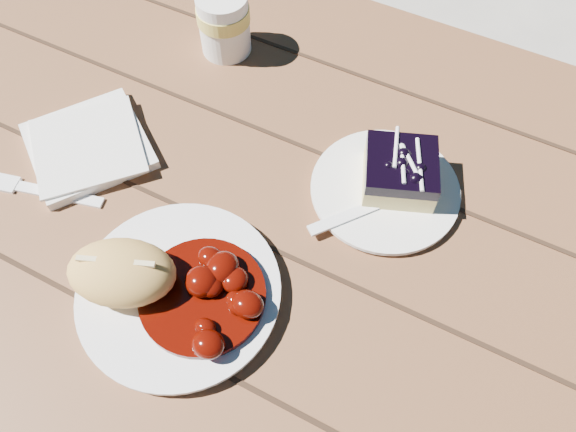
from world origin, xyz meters
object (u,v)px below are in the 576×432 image
at_px(picnic_table, 425,314).
at_px(main_plate, 180,293).
at_px(second_cup, 224,24).
at_px(blueberry_cake, 400,171).
at_px(bread_roll, 122,273).
at_px(dessert_plate, 385,190).

bearing_deg(picnic_table, main_plate, -145.83).
bearing_deg(second_cup, blueberry_cake, -20.64).
height_order(main_plate, bread_roll, bread_roll).
height_order(picnic_table, dessert_plate, dessert_plate).
bearing_deg(bread_roll, picnic_table, 32.03).
distance_m(picnic_table, dessert_plate, 0.21).
height_order(dessert_plate, second_cup, second_cup).
height_order(main_plate, second_cup, second_cup).
bearing_deg(blueberry_cake, main_plate, -143.89).
bearing_deg(dessert_plate, picnic_table, -28.21).
bearing_deg(blueberry_cake, second_cup, 138.26).
distance_m(main_plate, blueberry_cake, 0.31).
relative_size(picnic_table, dessert_plate, 10.70).
height_order(main_plate, blueberry_cake, blueberry_cake).
bearing_deg(main_plate, blueberry_cake, 57.20).
bearing_deg(second_cup, bread_roll, -75.15).
bearing_deg(main_plate, bread_roll, -160.02).
xyz_separation_m(picnic_table, blueberry_cake, (-0.10, 0.08, 0.20)).
height_order(picnic_table, bread_roll, bread_roll).
relative_size(picnic_table, main_plate, 8.71).
distance_m(picnic_table, blueberry_cake, 0.23).
bearing_deg(main_plate, dessert_plate, 57.26).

